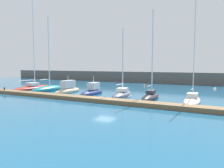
# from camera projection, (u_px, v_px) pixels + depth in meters

# --- Properties ---
(ground_plane) EXTENTS (120.00, 120.00, 0.00)m
(ground_plane) POSITION_uv_depth(u_px,v_px,m) (105.00, 100.00, 27.96)
(ground_plane) COLOR #1E567A
(dock_pier) EXTENTS (46.37, 1.79, 0.48)m
(dock_pier) POSITION_uv_depth(u_px,v_px,m) (99.00, 100.00, 26.76)
(dock_pier) COLOR brown
(dock_pier) RESTS_ON ground_plane
(breakwater_seawall) EXTENTS (108.00, 2.78, 2.88)m
(breakwater_seawall) POSITION_uv_depth(u_px,v_px,m) (167.00, 78.00, 55.16)
(breakwater_seawall) COLOR #5B5651
(breakwater_seawall) RESTS_ON ground_plane
(sailboat_red_nearest) EXTENTS (2.99, 8.99, 17.21)m
(sailboat_red_nearest) POSITION_uv_depth(u_px,v_px,m) (33.00, 87.00, 41.54)
(sailboat_red_nearest) COLOR #B72D28
(sailboat_red_nearest) RESTS_ON ground_plane
(sailboat_teal_second) EXTENTS (2.57, 7.87, 13.71)m
(sailboat_teal_second) POSITION_uv_depth(u_px,v_px,m) (48.00, 89.00, 38.40)
(sailboat_teal_second) COLOR #19707F
(sailboat_teal_second) RESTS_ON ground_plane
(motorboat_sand_third) EXTENTS (2.05, 6.43, 3.13)m
(motorboat_sand_third) POSITION_uv_depth(u_px,v_px,m) (68.00, 89.00, 35.91)
(motorboat_sand_third) COLOR beige
(motorboat_sand_third) RESTS_ON ground_plane
(motorboat_navy_fourth) EXTENTS (2.04, 6.14, 3.23)m
(motorboat_navy_fourth) POSITION_uv_depth(u_px,v_px,m) (92.00, 92.00, 33.75)
(motorboat_navy_fourth) COLOR navy
(motorboat_navy_fourth) RESTS_ON ground_plane
(sailboat_slate_fifth) EXTENTS (2.58, 6.28, 10.10)m
(sailboat_slate_fifth) POSITION_uv_depth(u_px,v_px,m) (122.00, 94.00, 31.15)
(sailboat_slate_fifth) COLOR slate
(sailboat_slate_fifth) RESTS_ON ground_plane
(sailboat_charcoal_sixth) EXTENTS (2.08, 6.43, 12.21)m
(sailboat_charcoal_sixth) POSITION_uv_depth(u_px,v_px,m) (151.00, 96.00, 28.92)
(sailboat_charcoal_sixth) COLOR #2D2D33
(sailboat_charcoal_sixth) RESTS_ON ground_plane
(sailboat_ivory_seventh) EXTENTS (2.27, 6.79, 13.51)m
(sailboat_ivory_seventh) POSITION_uv_depth(u_px,v_px,m) (192.00, 100.00, 26.50)
(sailboat_ivory_seventh) COLOR silver
(sailboat_ivory_seventh) RESTS_ON ground_plane
(mooring_buoy_orange) EXTENTS (0.55, 0.55, 0.55)m
(mooring_buoy_orange) POSITION_uv_depth(u_px,v_px,m) (144.00, 86.00, 47.69)
(mooring_buoy_orange) COLOR orange
(mooring_buoy_orange) RESTS_ON ground_plane
(mooring_buoy_white) EXTENTS (0.57, 0.57, 0.57)m
(mooring_buoy_white) POSITION_uv_depth(u_px,v_px,m) (215.00, 89.00, 41.22)
(mooring_buoy_white) COLOR white
(mooring_buoy_white) RESTS_ON ground_plane
(mooring_buoy_red) EXTENTS (0.50, 0.50, 0.50)m
(mooring_buoy_red) POSITION_uv_depth(u_px,v_px,m) (215.00, 89.00, 41.56)
(mooring_buoy_red) COLOR red
(mooring_buoy_red) RESTS_ON ground_plane
(dock_bollard) EXTENTS (0.20, 0.20, 0.44)m
(dock_bollard) POSITION_uv_depth(u_px,v_px,m) (4.00, 89.00, 35.61)
(dock_bollard) COLOR black
(dock_bollard) RESTS_ON dock_pier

